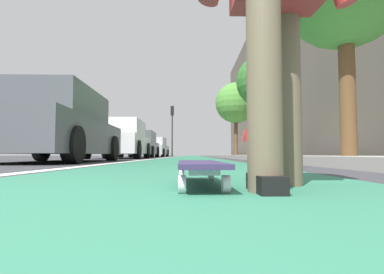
% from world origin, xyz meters
% --- Properties ---
extents(ground_plane, '(80.00, 80.00, 0.00)m').
position_xyz_m(ground_plane, '(10.00, 0.00, 0.00)').
color(ground_plane, '#38383D').
extents(bike_lane_paint, '(56.00, 2.19, 0.00)m').
position_xyz_m(bike_lane_paint, '(24.00, 0.00, 0.00)').
color(bike_lane_paint, '#2D7256').
rests_on(bike_lane_paint, ground).
extents(lane_stripe_white, '(52.00, 0.16, 0.01)m').
position_xyz_m(lane_stripe_white, '(20.00, 1.24, 0.00)').
color(lane_stripe_white, silver).
rests_on(lane_stripe_white, ground).
extents(sidewalk_curb, '(52.00, 3.20, 0.13)m').
position_xyz_m(sidewalk_curb, '(18.00, -3.29, 0.06)').
color(sidewalk_curb, '#9E9B93').
rests_on(sidewalk_curb, ground).
extents(building_facade, '(40.00, 1.20, 11.68)m').
position_xyz_m(building_facade, '(22.00, -6.06, 5.84)').
color(building_facade, '#595249').
rests_on(building_facade, ground).
extents(skateboard, '(0.85, 0.23, 0.11)m').
position_xyz_m(skateboard, '(0.87, -0.17, 0.09)').
color(skateboard, white).
rests_on(skateboard, ground).
extents(parked_car_near, '(4.42, 2.07, 1.47)m').
position_xyz_m(parked_car_near, '(5.65, 2.72, 0.70)').
color(parked_car_near, '#4C5156').
rests_on(parked_car_near, ground).
extents(parked_car_mid, '(4.31, 2.08, 1.49)m').
position_xyz_m(parked_car_mid, '(11.41, 2.74, 0.72)').
color(parked_car_mid, silver).
rests_on(parked_car_mid, ground).
extents(parked_car_far, '(4.47, 1.89, 1.47)m').
position_xyz_m(parked_car_far, '(16.94, 2.88, 0.70)').
color(parked_car_far, '#4C5156').
rests_on(parked_car_far, ground).
extents(parked_car_end, '(4.50, 2.05, 1.46)m').
position_xyz_m(parked_car_end, '(23.07, 2.86, 0.69)').
color(parked_car_end, '#B7B7BC').
rests_on(parked_car_end, ground).
extents(traffic_light, '(0.33, 0.28, 4.37)m').
position_xyz_m(traffic_light, '(25.73, 1.64, 3.01)').
color(traffic_light, '#2D2D2D').
rests_on(traffic_light, ground).
extents(street_tree_mid, '(2.08, 2.08, 4.06)m').
position_xyz_m(street_tree_mid, '(11.23, -2.89, 2.99)').
color(street_tree_mid, brown).
rests_on(street_tree_mid, ground).
extents(street_tree_far, '(2.59, 2.59, 4.77)m').
position_xyz_m(street_tree_far, '(18.81, -2.89, 3.45)').
color(street_tree_far, brown).
rests_on(street_tree_far, ground).
extents(pedestrian_distant, '(0.42, 0.65, 1.50)m').
position_xyz_m(pedestrian_distant, '(13.23, -2.69, 0.85)').
color(pedestrian_distant, brown).
rests_on(pedestrian_distant, ground).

